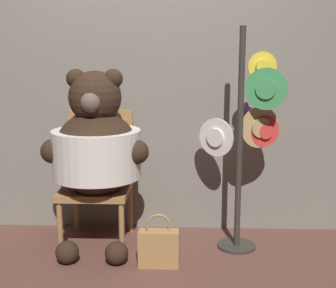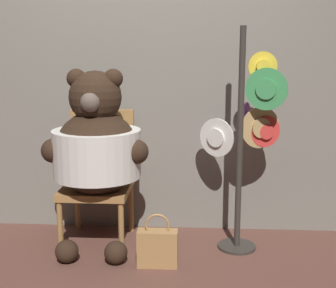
% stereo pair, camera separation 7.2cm
% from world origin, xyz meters
% --- Properties ---
extents(ground_plane, '(14.00, 14.00, 0.00)m').
position_xyz_m(ground_plane, '(0.00, 0.00, 0.00)').
color(ground_plane, brown).
extents(wall_back, '(8.00, 0.10, 2.55)m').
position_xyz_m(wall_back, '(0.00, 0.58, 1.28)').
color(wall_back, slate).
rests_on(wall_back, ground_plane).
extents(chair, '(0.50, 0.55, 0.99)m').
position_xyz_m(chair, '(-0.35, 0.29, 0.51)').
color(chair, '#9E703D').
rests_on(chair, ground_plane).
extents(teddy_bear, '(0.76, 0.67, 1.31)m').
position_xyz_m(teddy_bear, '(-0.33, 0.10, 0.75)').
color(teddy_bear, black).
rests_on(teddy_bear, ground_plane).
extents(hat_display_rack, '(0.58, 0.42, 1.60)m').
position_xyz_m(hat_display_rack, '(0.75, 0.19, 0.84)').
color(hat_display_rack, '#332D28').
rests_on(hat_display_rack, ground_plane).
extents(handbag_on_ground, '(0.27, 0.11, 0.37)m').
position_xyz_m(handbag_on_ground, '(0.13, -0.18, 0.13)').
color(handbag_on_ground, '#A87A47').
rests_on(handbag_on_ground, ground_plane).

